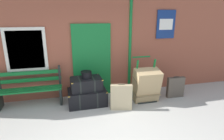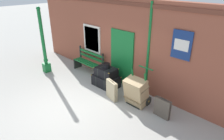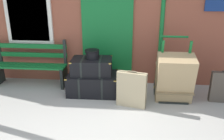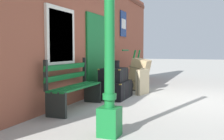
{
  "view_description": "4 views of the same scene",
  "coord_description": "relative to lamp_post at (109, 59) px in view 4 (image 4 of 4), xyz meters",
  "views": [
    {
      "loc": [
        -0.66,
        -2.8,
        2.34
      ],
      "look_at": [
        0.5,
        1.88,
        0.9
      ],
      "focal_mm": 29.9,
      "sensor_mm": 36.0,
      "label": 1
    },
    {
      "loc": [
        4.77,
        -2.83,
        3.73
      ],
      "look_at": [
        0.07,
        1.87,
        0.73
      ],
      "focal_mm": 32.05,
      "sensor_mm": 36.0,
      "label": 2
    },
    {
      "loc": [
        0.62,
        -2.64,
        2.16
      ],
      "look_at": [
        0.21,
        1.64,
        0.59
      ],
      "focal_mm": 38.07,
      "sensor_mm": 36.0,
      "label": 3
    },
    {
      "loc": [
        -6.46,
        -0.45,
        1.18
      ],
      "look_at": [
        -0.27,
        1.87,
        0.69
      ],
      "focal_mm": 43.87,
      "sensor_mm": 36.0,
      "label": 4
    }
  ],
  "objects": [
    {
      "name": "ground_plane",
      "position": [
        3.03,
        -0.87,
        -1.05
      ],
      "size": [
        60.0,
        60.0,
        0.0
      ],
      "primitive_type": "plane",
      "color": "#A3A099"
    },
    {
      "name": "brick_facade",
      "position": [
        3.02,
        1.73,
        0.55
      ],
      "size": [
        10.4,
        0.35,
        3.2
      ],
      "color": "brown",
      "rests_on": "ground"
    },
    {
      "name": "lamp_post",
      "position": [
        0.0,
        0.0,
        0.0
      ],
      "size": [
        0.28,
        0.28,
        2.8
      ],
      "color": "#146B2D",
      "rests_on": "ground"
    },
    {
      "name": "platform_bench",
      "position": [
        1.37,
        1.29,
        -0.61
      ],
      "size": [
        1.6,
        0.43,
        1.01
      ],
      "color": "#146B2D",
      "rests_on": "ground"
    },
    {
      "name": "steamer_trunk_base",
      "position": [
        2.82,
        0.95,
        -0.84
      ],
      "size": [
        1.02,
        0.67,
        0.43
      ],
      "color": "black",
      "rests_on": "ground"
    },
    {
      "name": "steamer_trunk_middle",
      "position": [
        2.81,
        0.97,
        -0.47
      ],
      "size": [
        0.84,
        0.6,
        0.33
      ],
      "color": "black",
      "rests_on": "steamer_trunk_base"
    },
    {
      "name": "round_hatbox",
      "position": [
        2.83,
        0.97,
        -0.21
      ],
      "size": [
        0.28,
        0.28,
        0.19
      ],
      "color": "black",
      "rests_on": "steamer_trunk_middle"
    },
    {
      "name": "porters_trolley",
      "position": [
        4.43,
        0.93,
        -0.78
      ],
      "size": [
        0.71,
        0.62,
        1.19
      ],
      "color": "black",
      "rests_on": "ground"
    },
    {
      "name": "large_brown_trunk",
      "position": [
        4.43,
        0.76,
        -0.58
      ],
      "size": [
        0.7,
        0.61,
        0.95
      ],
      "color": "tan",
      "rests_on": "ground"
    },
    {
      "name": "suitcase_brown",
      "position": [
        5.38,
        0.8,
        -0.75
      ],
      "size": [
        0.52,
        0.14,
        0.64
      ],
      "color": "#51473D",
      "rests_on": "ground"
    },
    {
      "name": "suitcase_olive",
      "position": [
        3.63,
        0.45,
        -0.72
      ],
      "size": [
        0.56,
        0.26,
        0.71
      ],
      "color": "tan",
      "rests_on": "ground"
    }
  ]
}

